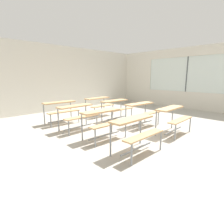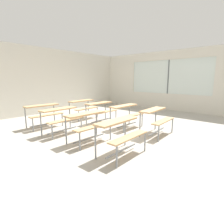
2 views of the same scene
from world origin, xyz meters
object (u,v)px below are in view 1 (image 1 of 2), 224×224
(desk_bench_r1c0, at_px, (104,118))
(desk_bench_r3c0, at_px, (61,107))
(desk_bench_r0c1, at_px, (173,114))
(desk_bench_r3c1, at_px, (99,102))
(desk_bench_r1c1, at_px, (142,109))
(desk_bench_r2c0, at_px, (77,112))
(desk_bench_r2c1, at_px, (117,105))
(desk_bench_r0c0, at_px, (136,127))

(desk_bench_r1c0, bearing_deg, desk_bench_r3c0, 92.79)
(desk_bench_r0c1, xyz_separation_m, desk_bench_r3c1, (-0.01, 3.23, 0.00))
(desk_bench_r0c1, bearing_deg, desk_bench_r1c0, 145.88)
(desk_bench_r0c1, height_order, desk_bench_r1c0, same)
(desk_bench_r1c0, bearing_deg, desk_bench_r1c1, 4.00)
(desk_bench_r0c1, distance_m, desk_bench_r2c0, 2.77)
(desk_bench_r1c0, bearing_deg, desk_bench_r2c1, 37.17)
(desk_bench_r0c0, xyz_separation_m, desk_bench_r3c1, (1.74, 3.30, 0.00))
(desk_bench_r2c1, height_order, desk_bench_r3c1, same)
(desk_bench_r1c1, bearing_deg, desk_bench_r0c1, -89.78)
(desk_bench_r1c0, relative_size, desk_bench_r2c0, 1.00)
(desk_bench_r1c0, distance_m, desk_bench_r3c0, 2.19)
(desk_bench_r0c1, distance_m, desk_bench_r3c0, 3.65)
(desk_bench_r3c0, bearing_deg, desk_bench_r1c1, -47.97)
(desk_bench_r0c1, relative_size, desk_bench_r3c0, 1.00)
(desk_bench_r2c1, bearing_deg, desk_bench_r3c0, 148.61)
(desk_bench_r2c1, relative_size, desk_bench_r3c0, 0.98)
(desk_bench_r0c0, height_order, desk_bench_r2c0, same)
(desk_bench_r0c1, xyz_separation_m, desk_bench_r2c0, (-1.73, 2.17, 0.00))
(desk_bench_r1c0, xyz_separation_m, desk_bench_r2c1, (1.64, 1.16, 0.00))
(desk_bench_r3c0, xyz_separation_m, desk_bench_r3c1, (1.70, 0.00, 0.00))
(desk_bench_r2c0, bearing_deg, desk_bench_r1c1, -32.88)
(desk_bench_r3c1, bearing_deg, desk_bench_r0c1, -91.52)
(desk_bench_r3c0, bearing_deg, desk_bench_r2c0, -88.47)
(desk_bench_r1c0, height_order, desk_bench_r2c0, same)
(desk_bench_r1c0, xyz_separation_m, desk_bench_r2c0, (-0.06, 1.13, 0.00))
(desk_bench_r2c0, height_order, desk_bench_r3c0, same)
(desk_bench_r3c0, bearing_deg, desk_bench_r1c0, -86.42)
(desk_bench_r2c0, relative_size, desk_bench_r3c1, 1.00)
(desk_bench_r0c1, height_order, desk_bench_r2c1, same)
(desk_bench_r0c1, xyz_separation_m, desk_bench_r1c1, (0.03, 1.10, 0.00))
(desk_bench_r3c1, bearing_deg, desk_bench_r2c0, -150.11)
(desk_bench_r1c0, xyz_separation_m, desk_bench_r3c0, (-0.03, 2.19, 0.00))
(desk_bench_r3c0, distance_m, desk_bench_r3c1, 1.70)
(desk_bench_r0c0, height_order, desk_bench_r3c0, same)
(desk_bench_r0c0, relative_size, desk_bench_r2c0, 0.99)
(desk_bench_r0c1, relative_size, desk_bench_r2c1, 1.02)
(desk_bench_r2c1, distance_m, desk_bench_r3c0, 1.96)
(desk_bench_r0c0, xyz_separation_m, desk_bench_r2c0, (0.02, 2.24, 0.00))
(desk_bench_r0c1, height_order, desk_bench_r3c0, same)
(desk_bench_r3c0, bearing_deg, desk_bench_r0c1, -59.32)
(desk_bench_r2c0, bearing_deg, desk_bench_r0c0, -92.13)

